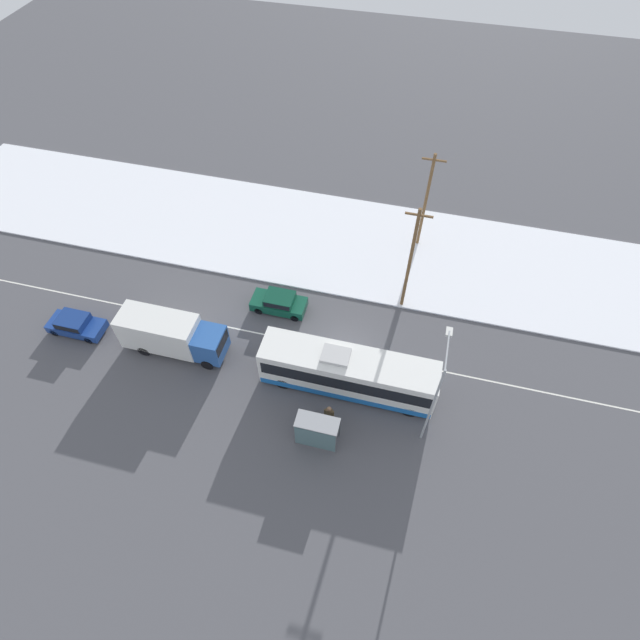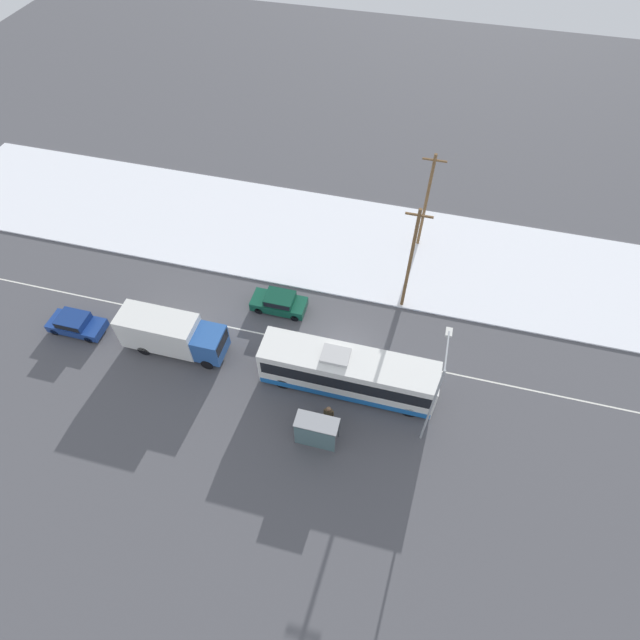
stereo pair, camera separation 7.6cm
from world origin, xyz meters
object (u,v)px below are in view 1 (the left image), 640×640
object	(u,v)px
box_truck	(171,334)
utility_pole_roadside	(410,260)
streetlamp	(436,389)
city_bus	(348,372)
sedan_car	(279,302)
pedestrian_at_stop	(329,413)
parked_car_near_truck	(75,324)
bus_shelter	(316,432)
utility_pole_snowlot	(426,201)

from	to	relation	value
box_truck	utility_pole_roadside	size ratio (longest dim) A/B	0.79
streetlamp	utility_pole_roadside	world-z (taller)	utility_pole_roadside
box_truck	city_bus	bearing A→B (deg)	-0.24
sedan_car	streetlamp	world-z (taller)	streetlamp
box_truck	streetlamp	distance (m)	18.35
pedestrian_at_stop	city_bus	bearing A→B (deg)	78.83
parked_car_near_truck	bus_shelter	xyz separation A→B (m)	(19.25, -4.34, 0.88)
sedan_car	utility_pole_roadside	bearing A→B (deg)	-163.18
bus_shelter	utility_pole_snowlot	bearing A→B (deg)	79.08
streetlamp	utility_pole_roadside	xyz separation A→B (m)	(-2.81, 10.04, -0.16)
city_bus	sedan_car	distance (m)	8.42
streetlamp	city_bus	bearing A→B (deg)	159.98
city_bus	parked_car_near_truck	distance (m)	20.25
box_truck	bus_shelter	xyz separation A→B (m)	(11.62, -4.62, -0.06)
city_bus	sedan_car	bearing A→B (deg)	140.05
sedan_car	parked_car_near_truck	distance (m)	14.90
pedestrian_at_stop	utility_pole_roadside	world-z (taller)	utility_pole_roadside
parked_car_near_truck	utility_pole_snowlot	distance (m)	28.00
parked_car_near_truck	streetlamp	bearing A→B (deg)	-3.86
sedan_car	parked_car_near_truck	bearing A→B (deg)	22.09
box_truck	utility_pole_snowlot	bearing A→B (deg)	44.45
box_truck	parked_car_near_truck	size ratio (longest dim) A/B	1.81
parked_car_near_truck	utility_pole_roadside	world-z (taller)	utility_pole_roadside
city_bus	box_truck	world-z (taller)	city_bus
pedestrian_at_stop	utility_pole_snowlot	world-z (taller)	utility_pole_snowlot
bus_shelter	utility_pole_roadside	xyz separation A→B (m)	(3.51, 12.65, 3.18)
bus_shelter	sedan_car	bearing A→B (deg)	118.72
utility_pole_roadside	utility_pole_snowlot	xyz separation A→B (m)	(0.30, 7.11, -0.29)
bus_shelter	utility_pole_roadside	world-z (taller)	utility_pole_roadside
sedan_car	utility_pole_snowlot	distance (m)	14.00
box_truck	streetlamp	world-z (taller)	streetlamp
box_truck	utility_pole_roadside	distance (m)	17.42
sedan_car	pedestrian_at_stop	world-z (taller)	pedestrian_at_stop
utility_pole_roadside	bus_shelter	bearing A→B (deg)	-105.52
city_bus	utility_pole_roadside	distance (m)	9.04
pedestrian_at_stop	bus_shelter	xyz separation A→B (m)	(-0.40, -1.66, 0.54)
streetlamp	utility_pole_snowlot	size ratio (longest dim) A/B	0.91
pedestrian_at_stop	bus_shelter	world-z (taller)	bus_shelter
sedan_car	utility_pole_roadside	xyz separation A→B (m)	(8.96, 2.71, 4.03)
box_truck	streetlamp	size ratio (longest dim) A/B	0.93
utility_pole_roadside	box_truck	bearing A→B (deg)	-152.04
streetlamp	utility_pole_roadside	bearing A→B (deg)	105.66
parked_car_near_truck	pedestrian_at_stop	bearing A→B (deg)	-7.74
city_bus	utility_pole_snowlot	xyz separation A→B (m)	(2.84, 15.19, 2.85)
box_truck	streetlamp	bearing A→B (deg)	-6.37
utility_pole_roadside	utility_pole_snowlot	size ratio (longest dim) A/B	1.07
box_truck	sedan_car	bearing A→B (deg)	40.78
parked_car_near_truck	utility_pole_snowlot	xyz separation A→B (m)	(23.06, 15.42, 3.77)
sedan_car	parked_car_near_truck	world-z (taller)	sedan_car
city_bus	parked_car_near_truck	size ratio (longest dim) A/B	2.84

